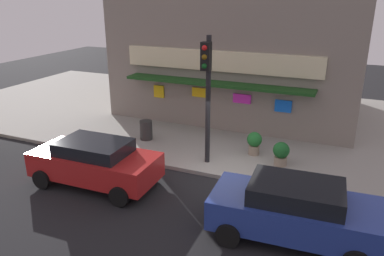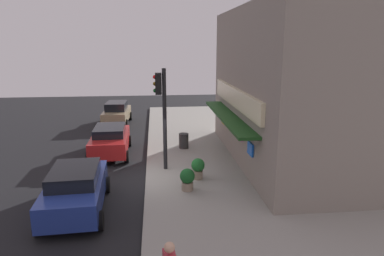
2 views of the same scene
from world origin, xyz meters
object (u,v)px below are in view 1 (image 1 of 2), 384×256
traffic_light (207,84)px  parked_car_red (95,162)px  trash_can (146,130)px  potted_plant_by_doorway (254,142)px  potted_plant_by_window (281,153)px  parked_car_blue (295,210)px

traffic_light → parked_car_red: size_ratio=1.09×
traffic_light → parked_car_red: bearing=-136.6°
trash_can → potted_plant_by_doorway: (4.66, 0.23, 0.10)m
trash_can → parked_car_red: (0.34, -3.97, 0.26)m
traffic_light → potted_plant_by_window: bearing=19.2°
traffic_light → trash_can: 4.31m
trash_can → potted_plant_by_window: bearing=-3.3°
trash_can → potted_plant_by_window: potted_plant_by_window is taller
parked_car_red → parked_car_blue: 6.57m
potted_plant_by_doorway → parked_car_red: bearing=-135.9°
trash_can → parked_car_red: parked_car_red is taller
potted_plant_by_window → parked_car_blue: (1.09, -4.05, 0.21)m
parked_car_blue → potted_plant_by_window: bearing=105.1°
potted_plant_by_doorway → potted_plant_by_window: 1.27m
trash_can → parked_car_red: size_ratio=0.19×
traffic_light → parked_car_blue: bearing=-40.8°
parked_car_red → parked_car_blue: bearing=-3.7°
potted_plant_by_window → parked_car_red: size_ratio=0.21×
potted_plant_by_doorway → parked_car_red: size_ratio=0.21×
traffic_light → potted_plant_by_doorway: (1.43, 1.46, -2.47)m
traffic_light → potted_plant_by_window: 3.69m
trash_can → potted_plant_by_window: 5.81m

